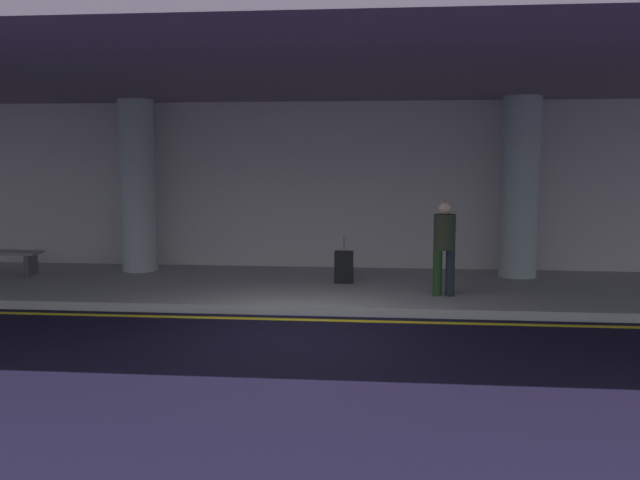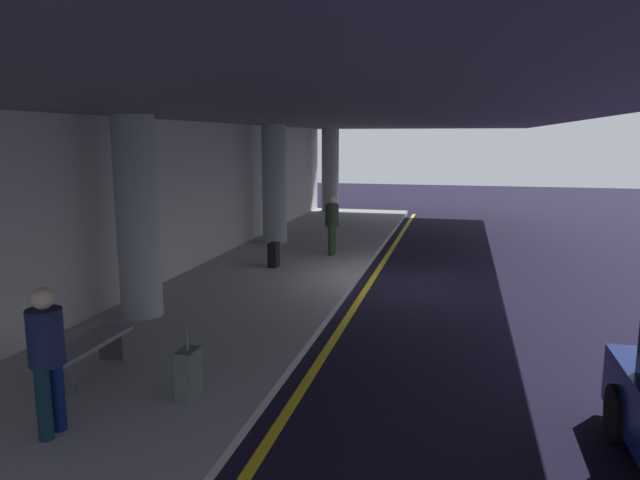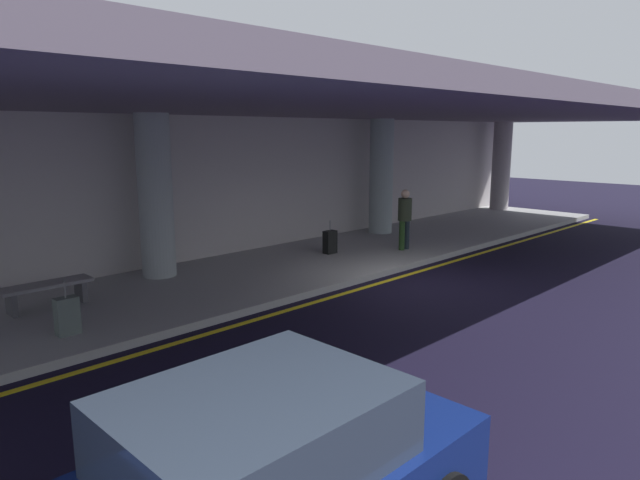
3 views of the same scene
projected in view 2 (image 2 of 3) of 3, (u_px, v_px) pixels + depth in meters
name	position (u px, v px, depth m)	size (l,w,h in m)	color
ground_plane	(400.00, 284.00, 13.73)	(60.00, 60.00, 0.00)	black
sidewalk	(274.00, 274.00, 14.44)	(26.00, 4.20, 0.15)	#9B9C9E
lane_stripe_yellow	(370.00, 282.00, 13.89)	(26.00, 0.14, 0.01)	yellow
support_column_far_left	(138.00, 217.00, 10.57)	(0.76, 0.76, 3.65)	#98A1A4
support_column_left_mid	(274.00, 184.00, 18.23)	(0.76, 0.76, 3.65)	#95A4A4
support_column_center	(330.00, 170.00, 25.89)	(0.76, 0.76, 3.65)	#A1989C
ceiling_overhang	(292.00, 114.00, 13.65)	(28.00, 13.20, 0.30)	slate
terminal_back_wall	(188.00, 198.00, 14.64)	(26.00, 0.30, 3.80)	#B6AFAF
traveler_with_luggage	(332.00, 221.00, 16.27)	(0.38, 0.38, 1.68)	#1E3817
person_waiting_for_ride	(47.00, 352.00, 6.33)	(0.38, 0.38, 1.68)	#0B2633
suitcase_upright_primary	(274.00, 255.00, 14.88)	(0.36, 0.22, 0.90)	black
suitcase_upright_secondary	(189.00, 373.00, 7.40)	(0.36, 0.22, 0.90)	#505C58
bench_metal	(86.00, 351.00, 8.05)	(1.60, 0.50, 0.48)	slate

